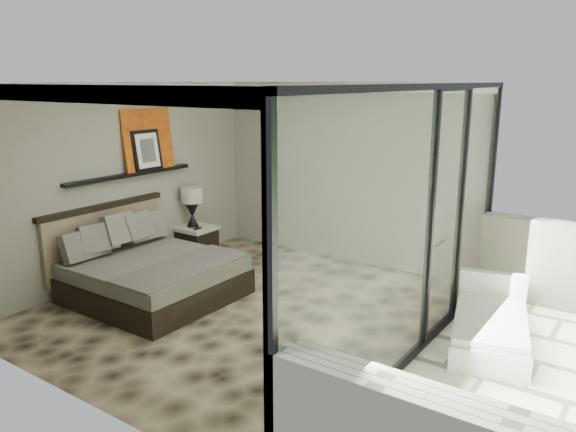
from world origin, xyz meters
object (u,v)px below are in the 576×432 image
Objects in this scene: bed at (149,273)px; nightstand at (197,241)px; table_lamp at (192,202)px; lounger at (490,327)px.

bed is 1.73m from nightstand.
table_lamp is 4.93m from lounger.
table_lamp is at bearing 114.57° from bed.
lounger is at bearing -4.40° from table_lamp.
nightstand is at bearing 160.23° from lounger.
bed is at bearing -178.91° from lounger.
lounger is (4.86, -0.37, -0.74)m from table_lamp.
table_lamp is (-0.72, 1.57, 0.60)m from bed.
lounger is (4.15, 1.20, -0.14)m from bed.
bed is at bearing -65.43° from table_lamp.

